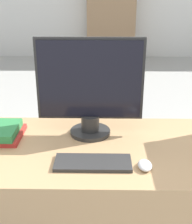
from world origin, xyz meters
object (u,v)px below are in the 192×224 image
Objects in this scene: keyboard at (93,163)px; far_chair at (115,94)px; monitor at (90,88)px; mouse at (145,165)px; book_stack at (3,132)px.

far_chair is at bearing 84.48° from keyboard.
monitor is 5.81× the size of mouse.
keyboard is at bearing 173.29° from mouse.
keyboard is 1.43× the size of book_stack.
keyboard is (0.02, -0.30, -0.24)m from monitor.
monitor is at bearing 126.63° from mouse.
monitor is 0.47m from mouse.
monitor is at bearing -135.69° from far_chair.
mouse is 0.39× the size of book_stack.
mouse reaches higher than keyboard.
book_stack is 1.62m from far_chair.
book_stack reaches higher than mouse.
monitor is 0.50m from book_stack.
keyboard is 0.53m from book_stack.
keyboard is 0.22m from mouse.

